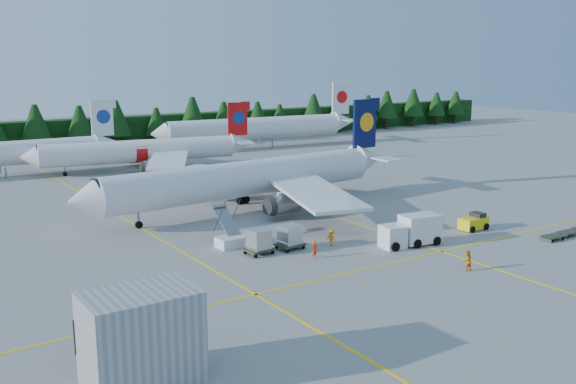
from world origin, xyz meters
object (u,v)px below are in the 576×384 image
airliner_navy (240,180)px  service_truck (410,231)px  airliner_red (136,152)px  baggage_tug (474,222)px  airstairs (235,238)px

airliner_navy → service_truck: 22.43m
airliner_navy → airliner_red: size_ratio=1.18×
service_truck → baggage_tug: (9.63, 0.54, -0.62)m
airliner_navy → service_truck: (6.42, -21.37, -2.26)m
airliner_red → service_truck: bearing=-73.7°
airstairs → service_truck: 16.71m
airliner_red → airliner_navy: bearing=-80.3°
airliner_navy → baggage_tug: airliner_navy is taller
airliner_navy → airliner_red: bearing=85.9°
service_truck → airstairs: bearing=154.8°
airliner_red → service_truck: 54.79m
airstairs → baggage_tug: (23.53, -8.70, 0.06)m
airliner_red → service_truck: size_ratio=5.75×
airliner_navy → baggage_tug: bearing=-56.7°
airliner_red → airstairs: (-7.32, -45.13, -2.39)m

